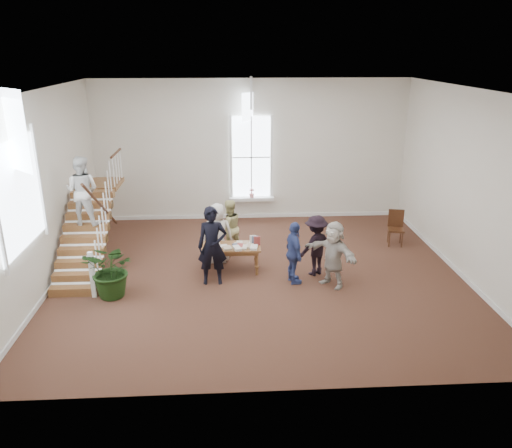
{
  "coord_description": "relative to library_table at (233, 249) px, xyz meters",
  "views": [
    {
      "loc": [
        -0.77,
        -11.34,
        5.37
      ],
      "look_at": [
        -0.09,
        0.4,
        1.21
      ],
      "focal_mm": 35.0,
      "sensor_mm": 36.0,
      "label": 1
    }
  ],
  "objects": [
    {
      "name": "ground",
      "position": [
        0.67,
        -0.26,
        -0.61
      ],
      "size": [
        10.0,
        10.0,
        0.0
      ],
      "primitive_type": "plane",
      "color": "#492A1C",
      "rests_on": "ground"
    },
    {
      "name": "side_chair",
      "position": [
        4.69,
        1.6,
        -0.05
      ],
      "size": [
        0.52,
        0.52,
        1.01
      ],
      "rotation": [
        0.0,
        0.0,
        -0.21
      ],
      "color": "#38180F",
      "rests_on": "ground"
    },
    {
      "name": "room_shell",
      "position": [
        0.67,
        4.13,
        -0.21
      ],
      "size": [
        10.49,
        10.0,
        10.0
      ],
      "color": "silver",
      "rests_on": "ground"
    },
    {
      "name": "staircase",
      "position": [
        -3.67,
        0.49,
        1.01
      ],
      "size": [
        1.1,
        4.1,
        2.92
      ],
      "color": "brown",
      "rests_on": "ground"
    },
    {
      "name": "person_yellow",
      "position": [
        -0.09,
        1.11,
        0.17
      ],
      "size": [
        0.93,
        0.85,
        1.55
      ],
      "primitive_type": "imported",
      "rotation": [
        0.0,
        0.0,
        3.56
      ],
      "color": "#C9C27D",
      "rests_on": "ground"
    },
    {
      "name": "library_table",
      "position": [
        0.0,
        0.0,
        0.0
      ],
      "size": [
        1.48,
        0.78,
        0.75
      ],
      "rotation": [
        0.0,
        0.0,
        -0.02
      ],
      "color": "brown",
      "rests_on": "ground"
    },
    {
      "name": "woman_cluster_a",
      "position": [
        1.44,
        -0.74,
        0.16
      ],
      "size": [
        0.54,
        0.96,
        1.54
      ],
      "primitive_type": "imported",
      "rotation": [
        0.0,
        0.0,
        1.76
      ],
      "color": "#354481",
      "rests_on": "ground"
    },
    {
      "name": "elderly_woman",
      "position": [
        -0.39,
        0.61,
        0.19
      ],
      "size": [
        0.81,
        0.54,
        1.6
      ],
      "primitive_type": "imported",
      "rotation": [
        0.0,
        0.0,
        3.18
      ],
      "color": "silver",
      "rests_on": "ground"
    },
    {
      "name": "floor_plant",
      "position": [
        -2.73,
        -1.21,
        0.05
      ],
      "size": [
        1.47,
        1.37,
        1.32
      ],
      "primitive_type": "imported",
      "rotation": [
        0.0,
        0.0,
        -0.35
      ],
      "color": "black",
      "rests_on": "ground"
    },
    {
      "name": "police_officer",
      "position": [
        -0.49,
        -0.64,
        0.34
      ],
      "size": [
        0.7,
        0.47,
        1.91
      ],
      "primitive_type": "imported",
      "rotation": [
        0.0,
        0.0,
        0.02
      ],
      "color": "black",
      "rests_on": "ground"
    },
    {
      "name": "woman_cluster_c",
      "position": [
        2.34,
        -0.94,
        0.19
      ],
      "size": [
        1.32,
        1.44,
        1.6
      ],
      "primitive_type": "imported",
      "rotation": [
        0.0,
        0.0,
        5.41
      ],
      "color": "beige",
      "rests_on": "ground"
    },
    {
      "name": "woman_cluster_b",
      "position": [
        2.04,
        -0.29,
        0.16
      ],
      "size": [
        1.15,
        1.01,
        1.54
      ],
      "primitive_type": "imported",
      "rotation": [
        0.0,
        0.0,
        3.7
      ],
      "color": "black",
      "rests_on": "ground"
    }
  ]
}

